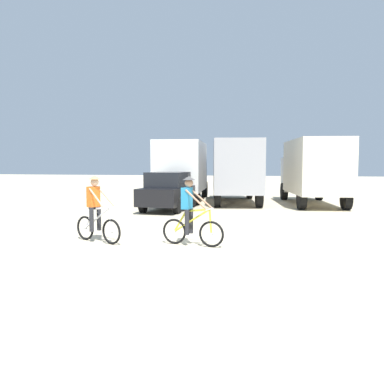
{
  "coord_description": "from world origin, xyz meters",
  "views": [
    {
      "loc": [
        2.58,
        -10.12,
        2.14
      ],
      "look_at": [
        -0.29,
        3.96,
        1.1
      ],
      "focal_mm": 36.59,
      "sensor_mm": 36.0,
      "label": 1
    }
  ],
  "objects_px": {
    "box_truck_cream_rv": "(313,169)",
    "cyclist_orange_shirt": "(96,211)",
    "cyclist_cowboy_hat": "(190,213)",
    "sedan_parked": "(169,191)",
    "box_truck_grey_hauler": "(236,169)",
    "box_truck_white_box": "(183,168)"
  },
  "relations": [
    {
      "from": "box_truck_white_box",
      "to": "box_truck_grey_hauler",
      "type": "height_order",
      "value": "same"
    },
    {
      "from": "box_truck_white_box",
      "to": "cyclist_cowboy_hat",
      "type": "distance_m",
      "value": 12.47
    },
    {
      "from": "box_truck_grey_hauler",
      "to": "cyclist_orange_shirt",
      "type": "bearing_deg",
      "value": -103.42
    },
    {
      "from": "box_truck_white_box",
      "to": "cyclist_cowboy_hat",
      "type": "xyz_separation_m",
      "value": [
        2.94,
        -12.08,
        -1.03
      ]
    },
    {
      "from": "sedan_parked",
      "to": "cyclist_orange_shirt",
      "type": "xyz_separation_m",
      "value": [
        -0.03,
        -7.61,
        -0.04
      ]
    },
    {
      "from": "box_truck_grey_hauler",
      "to": "sedan_parked",
      "type": "distance_m",
      "value": 4.89
    },
    {
      "from": "box_truck_white_box",
      "to": "cyclist_orange_shirt",
      "type": "relative_size",
      "value": 3.8
    },
    {
      "from": "box_truck_cream_rv",
      "to": "cyclist_cowboy_hat",
      "type": "xyz_separation_m",
      "value": [
        -4.17,
        -11.32,
        -1.03
      ]
    },
    {
      "from": "box_truck_white_box",
      "to": "cyclist_orange_shirt",
      "type": "xyz_separation_m",
      "value": [
        0.32,
        -12.13,
        -1.03
      ]
    },
    {
      "from": "box_truck_grey_hauler",
      "to": "box_truck_cream_rv",
      "type": "xyz_separation_m",
      "value": [
        4.04,
        -0.17,
        0.0
      ]
    },
    {
      "from": "box_truck_grey_hauler",
      "to": "sedan_parked",
      "type": "bearing_deg",
      "value": -124.72
    },
    {
      "from": "box_truck_cream_rv",
      "to": "cyclist_cowboy_hat",
      "type": "relative_size",
      "value": 3.84
    },
    {
      "from": "sedan_parked",
      "to": "cyclist_cowboy_hat",
      "type": "relative_size",
      "value": 2.36
    },
    {
      "from": "box_truck_cream_rv",
      "to": "sedan_parked",
      "type": "height_order",
      "value": "box_truck_cream_rv"
    },
    {
      "from": "box_truck_grey_hauler",
      "to": "cyclist_cowboy_hat",
      "type": "height_order",
      "value": "box_truck_grey_hauler"
    },
    {
      "from": "box_truck_white_box",
      "to": "cyclist_cowboy_hat",
      "type": "height_order",
      "value": "box_truck_white_box"
    },
    {
      "from": "box_truck_cream_rv",
      "to": "cyclist_orange_shirt",
      "type": "relative_size",
      "value": 3.84
    },
    {
      "from": "cyclist_cowboy_hat",
      "to": "box_truck_grey_hauler",
      "type": "bearing_deg",
      "value": 89.32
    },
    {
      "from": "cyclist_cowboy_hat",
      "to": "cyclist_orange_shirt",
      "type": "bearing_deg",
      "value": -178.76
    },
    {
      "from": "box_truck_cream_rv",
      "to": "cyclist_orange_shirt",
      "type": "distance_m",
      "value": 13.29
    },
    {
      "from": "sedan_parked",
      "to": "cyclist_cowboy_hat",
      "type": "xyz_separation_m",
      "value": [
        2.59,
        -7.55,
        -0.04
      ]
    },
    {
      "from": "sedan_parked",
      "to": "cyclist_orange_shirt",
      "type": "height_order",
      "value": "cyclist_orange_shirt"
    }
  ]
}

